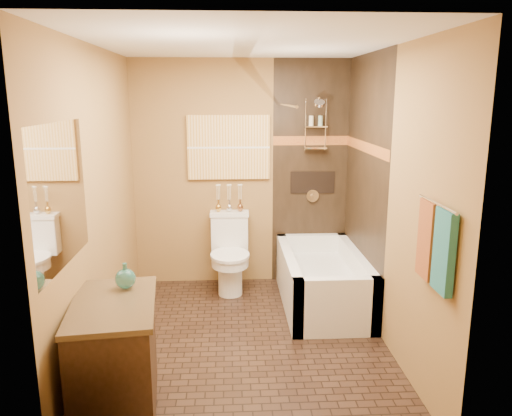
{
  "coord_description": "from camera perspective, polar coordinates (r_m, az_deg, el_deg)",
  "views": [
    {
      "loc": [
        -0.14,
        -4.01,
        2.11
      ],
      "look_at": [
        0.1,
        0.4,
        1.11
      ],
      "focal_mm": 35.0,
      "sensor_mm": 36.0,
      "label": 1
    }
  ],
  "objects": [
    {
      "name": "wall_left",
      "position": [
        4.24,
        -17.54,
        0.46
      ],
      "size": [
        0.02,
        3.0,
        2.5
      ],
      "primitive_type": "cube",
      "color": "olive",
      "rests_on": "floor"
    },
    {
      "name": "sunset_painting",
      "position": [
        5.51,
        -3.15,
        6.93
      ],
      "size": [
        0.9,
        0.04,
        0.7
      ],
      "primitive_type": "cube",
      "color": "gold",
      "rests_on": "wall_back"
    },
    {
      "name": "curtain_rod",
      "position": [
        4.79,
        3.41,
        11.68
      ],
      "size": [
        0.03,
        1.55,
        0.03
      ],
      "primitive_type": "cylinder",
      "rotation": [
        1.57,
        0.0,
        0.0
      ],
      "color": "silver",
      "rests_on": "wall_back"
    },
    {
      "name": "wall_front",
      "position": [
        2.66,
        0.1,
        -6.1
      ],
      "size": [
        2.4,
        0.02,
        2.5
      ],
      "primitive_type": "cube",
      "color": "olive",
      "rests_on": "floor"
    },
    {
      "name": "alcove_niche",
      "position": [
        5.66,
        6.49,
        2.92
      ],
      "size": [
        0.5,
        0.01,
        0.25
      ],
      "primitive_type": "cube",
      "color": "black",
      "rests_on": "alcove_tile_back"
    },
    {
      "name": "toilet",
      "position": [
        5.48,
        -3.0,
        -5.14
      ],
      "size": [
        0.43,
        0.63,
        0.85
      ],
      "rotation": [
        0.0,
        0.0,
        -0.02
      ],
      "color": "white",
      "rests_on": "floor"
    },
    {
      "name": "mosaic_band_back",
      "position": [
        5.59,
        6.36,
        7.67
      ],
      "size": [
        0.85,
        0.01,
        0.1
      ],
      "primitive_type": "cube",
      "color": "#97441B",
      "rests_on": "alcove_tile_back"
    },
    {
      "name": "shower_fixtures",
      "position": [
        5.49,
        6.8,
        8.05
      ],
      "size": [
        0.24,
        0.33,
        1.16
      ],
      "color": "silver",
      "rests_on": "floor"
    },
    {
      "name": "floor",
      "position": [
        4.53,
        -1.03,
        -14.96
      ],
      "size": [
        3.0,
        3.0,
        0.0
      ],
      "primitive_type": "plane",
      "color": "black",
      "rests_on": "ground"
    },
    {
      "name": "alcove_tile_right",
      "position": [
        5.02,
        12.28,
        2.61
      ],
      "size": [
        0.01,
        1.5,
        2.5
      ],
      "primitive_type": "cube",
      "color": "black",
      "rests_on": "wall_right"
    },
    {
      "name": "ceiling",
      "position": [
        4.03,
        -1.17,
        18.32
      ],
      "size": [
        3.0,
        3.0,
        0.0
      ],
      "primitive_type": "plane",
      "color": "silver",
      "rests_on": "wall_back"
    },
    {
      "name": "bud_vases",
      "position": [
        5.51,
        -3.08,
        1.24
      ],
      "size": [
        0.3,
        0.06,
        0.3
      ],
      "color": "gold",
      "rests_on": "toilet"
    },
    {
      "name": "towel_bar",
      "position": [
        3.3,
        20.0,
        0.45
      ],
      "size": [
        0.02,
        0.55,
        0.02
      ],
      "primitive_type": "cylinder",
      "rotation": [
        1.57,
        0.0,
        0.0
      ],
      "color": "silver",
      "rests_on": "wall_right"
    },
    {
      "name": "towel_teal",
      "position": [
        3.25,
        20.69,
        -4.69
      ],
      "size": [
        0.05,
        0.22,
        0.52
      ],
      "primitive_type": "cube",
      "color": "#1E6464",
      "rests_on": "towel_bar"
    },
    {
      "name": "towel_rust",
      "position": [
        3.48,
        18.99,
        -3.43
      ],
      "size": [
        0.05,
        0.22,
        0.52
      ],
      "primitive_type": "cube",
      "color": "brown",
      "rests_on": "towel_bar"
    },
    {
      "name": "wall_back",
      "position": [
        5.58,
        -1.66,
        3.9
      ],
      "size": [
        2.4,
        0.02,
        2.5
      ],
      "primitive_type": "cube",
      "color": "olive",
      "rests_on": "floor"
    },
    {
      "name": "alcove_tile_back",
      "position": [
        5.64,
        6.25,
        3.93
      ],
      "size": [
        0.85,
        0.01,
        2.5
      ],
      "primitive_type": "cube",
      "color": "black",
      "rests_on": "wall_back"
    },
    {
      "name": "bathtub",
      "position": [
        5.21,
        7.57,
        -8.61
      ],
      "size": [
        0.8,
        1.5,
        0.55
      ],
      "color": "white",
      "rests_on": "floor"
    },
    {
      "name": "vanity_mirror",
      "position": [
        3.33,
        -21.39,
        1.34
      ],
      "size": [
        0.01,
        1.0,
        0.9
      ],
      "primitive_type": "cube",
      "color": "white",
      "rests_on": "wall_left"
    },
    {
      "name": "wall_right",
      "position": [
        4.32,
        15.04,
        0.84
      ],
      "size": [
        0.02,
        3.0,
        2.5
      ],
      "primitive_type": "cube",
      "color": "olive",
      "rests_on": "floor"
    },
    {
      "name": "mosaic_band_right",
      "position": [
        4.97,
        12.37,
        6.82
      ],
      "size": [
        0.01,
        1.5,
        0.1
      ],
      "primitive_type": "cube",
      "color": "#97441B",
      "rests_on": "alcove_tile_right"
    },
    {
      "name": "teal_bottle",
      "position": [
        3.63,
        -14.72,
        -7.52
      ],
      "size": [
        0.15,
        0.15,
        0.23
      ],
      "primitive_type": null,
      "rotation": [
        0.0,
        0.0,
        0.01
      ],
      "color": "#236A5E",
      "rests_on": "vanity"
    },
    {
      "name": "vanity",
      "position": [
        3.63,
        -15.81,
        -15.95
      ],
      "size": [
        0.64,
        0.94,
        0.78
      ],
      "rotation": [
        0.0,
        0.0,
        0.12
      ],
      "color": "black",
      "rests_on": "floor"
    }
  ]
}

